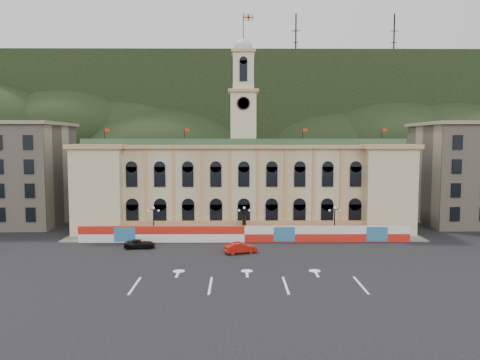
{
  "coord_description": "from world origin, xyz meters",
  "views": [
    {
      "loc": [
        -1.26,
        -54.39,
        15.37
      ],
      "look_at": [
        -0.65,
        18.0,
        9.18
      ],
      "focal_mm": 35.0,
      "sensor_mm": 36.0,
      "label": 1
    }
  ],
  "objects_px": {
    "lamp_center": "(244,220)",
    "black_suv": "(140,244)",
    "red_sedan": "(240,248)",
    "statue": "(244,231)"
  },
  "relations": [
    {
      "from": "red_sedan",
      "to": "lamp_center",
      "type": "bearing_deg",
      "value": -23.98
    },
    {
      "from": "lamp_center",
      "to": "statue",
      "type": "bearing_deg",
      "value": 90.0
    },
    {
      "from": "statue",
      "to": "red_sedan",
      "type": "bearing_deg",
      "value": -93.97
    },
    {
      "from": "statue",
      "to": "lamp_center",
      "type": "bearing_deg",
      "value": -90.0
    },
    {
      "from": "lamp_center",
      "to": "black_suv",
      "type": "height_order",
      "value": "lamp_center"
    },
    {
      "from": "red_sedan",
      "to": "black_suv",
      "type": "distance_m",
      "value": 14.65
    },
    {
      "from": "black_suv",
      "to": "red_sedan",
      "type": "bearing_deg",
      "value": -106.97
    },
    {
      "from": "lamp_center",
      "to": "black_suv",
      "type": "distance_m",
      "value": 16.25
    },
    {
      "from": "statue",
      "to": "red_sedan",
      "type": "height_order",
      "value": "statue"
    },
    {
      "from": "lamp_center",
      "to": "black_suv",
      "type": "relative_size",
      "value": 1.13
    }
  ]
}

